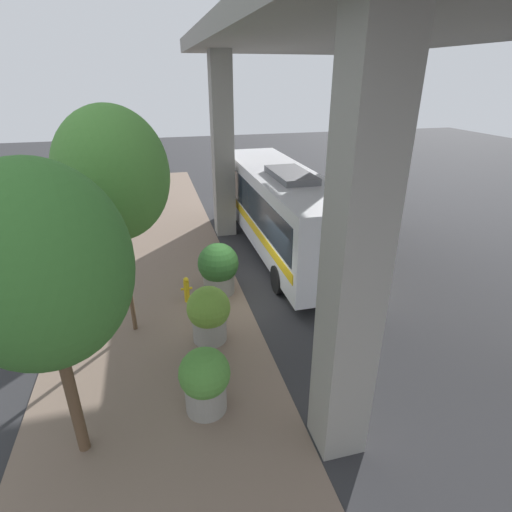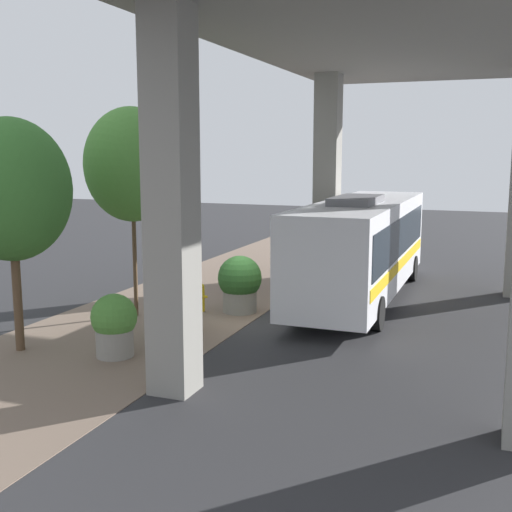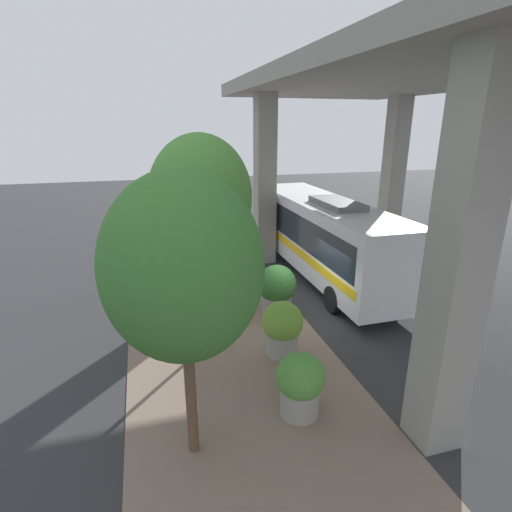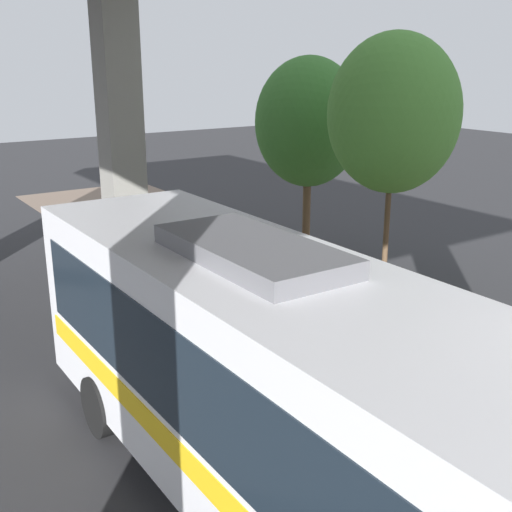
% 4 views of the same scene
% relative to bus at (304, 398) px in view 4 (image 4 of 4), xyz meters
% --- Properties ---
extents(ground_plane, '(80.00, 80.00, 0.00)m').
position_rel_bus_xyz_m(ground_plane, '(-2.45, -3.68, -1.98)').
color(ground_plane, '#2D2D30').
rests_on(ground_plane, ground).
extents(sidewalk_strip, '(6.00, 40.00, 0.02)m').
position_rel_bus_xyz_m(sidewalk_strip, '(-5.45, -3.68, -1.97)').
color(sidewalk_strip, '#7A6656').
rests_on(sidewalk_strip, ground).
extents(bus, '(2.76, 11.33, 3.65)m').
position_rel_bus_xyz_m(bus, '(0.00, 0.00, 0.00)').
color(bus, silver).
rests_on(bus, ground).
extents(fire_hydrant, '(0.38, 0.18, 0.92)m').
position_rel_bus_xyz_m(fire_hydrant, '(-4.39, -3.54, -1.51)').
color(fire_hydrant, gold).
rests_on(fire_hydrant, ground).
extents(planter_front, '(1.40, 1.40, 1.83)m').
position_rel_bus_xyz_m(planter_front, '(-3.23, -3.16, -1.03)').
color(planter_front, gray).
rests_on(planter_front, ground).
extents(planter_middle, '(1.23, 1.23, 1.68)m').
position_rel_bus_xyz_m(planter_middle, '(-3.96, -5.83, -1.10)').
color(planter_middle, gray).
rests_on(planter_middle, ground).
extents(planter_back, '(1.15, 1.15, 1.61)m').
position_rel_bus_xyz_m(planter_back, '(-4.44, -8.43, -1.14)').
color(planter_back, gray).
rests_on(planter_back, ground).
extents(street_tree_near, '(2.97, 2.97, 5.92)m').
position_rel_bus_xyz_m(street_tree_near, '(-7.01, -8.86, 2.15)').
color(street_tree_near, brown).
rests_on(street_tree_near, ground).
extents(street_tree_far, '(2.86, 2.86, 6.40)m').
position_rel_bus_xyz_m(street_tree_far, '(-6.07, -4.75, 2.70)').
color(street_tree_far, brown).
rests_on(street_tree_far, ground).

